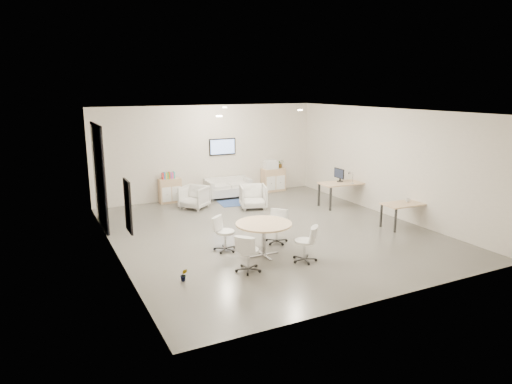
{
  "coord_description": "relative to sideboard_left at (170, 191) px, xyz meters",
  "views": [
    {
      "loc": [
        -5.56,
        -10.34,
        3.8
      ],
      "look_at": [
        -0.21,
        0.4,
        1.03
      ],
      "focal_mm": 32.0,
      "sensor_mm": 36.0,
      "label": 1
    }
  ],
  "objects": [
    {
      "name": "room_shell",
      "position": [
        1.49,
        -4.29,
        1.19
      ],
      "size": [
        9.6,
        10.6,
        4.8
      ],
      "color": "#57554F",
      "rests_on": "ground"
    },
    {
      "name": "glass_door",
      "position": [
        -2.46,
        -1.78,
        1.1
      ],
      "size": [
        0.09,
        1.9,
        2.85
      ],
      "color": "black",
      "rests_on": "room_shell"
    },
    {
      "name": "artwork",
      "position": [
        -2.48,
        -5.89,
        1.14
      ],
      "size": [
        0.05,
        0.54,
        1.04
      ],
      "color": "black",
      "rests_on": "room_shell"
    },
    {
      "name": "wall_tv",
      "position": [
        1.99,
        0.18,
        1.34
      ],
      "size": [
        0.98,
        0.06,
        0.58
      ],
      "color": "black",
      "rests_on": "room_shell"
    },
    {
      "name": "ceiling_spots",
      "position": [
        1.29,
        -3.45,
        2.77
      ],
      "size": [
        3.14,
        4.14,
        0.03
      ],
      "color": "#FFEAC6",
      "rests_on": "room_shell"
    },
    {
      "name": "sideboard_left",
      "position": [
        0.0,
        0.0,
        0.0
      ],
      "size": [
        0.72,
        0.38,
        0.82
      ],
      "color": "#DCB184",
      "rests_on": "room_shell"
    },
    {
      "name": "sideboard_right",
      "position": [
        3.93,
        -0.02,
        0.02
      ],
      "size": [
        0.86,
        0.41,
        0.86
      ],
      "color": "#DCB184",
      "rests_on": "room_shell"
    },
    {
      "name": "books",
      "position": [
        -0.04,
        0.0,
        0.52
      ],
      "size": [
        0.43,
        0.14,
        0.22
      ],
      "color": "red",
      "rests_on": "sideboard_left"
    },
    {
      "name": "printer",
      "position": [
        3.81,
        -0.01,
        0.61
      ],
      "size": [
        0.5,
        0.42,
        0.34
      ],
      "rotation": [
        0.0,
        0.0,
        -0.05
      ],
      "color": "white",
      "rests_on": "sideboard_right"
    },
    {
      "name": "loveseat",
      "position": [
        2.03,
        -0.18,
        -0.09
      ],
      "size": [
        1.59,
        0.83,
        0.59
      ],
      "rotation": [
        0.0,
        0.0,
        -0.03
      ],
      "color": "silver",
      "rests_on": "room_shell"
    },
    {
      "name": "blue_rug",
      "position": [
        2.08,
        -1.05,
        -0.4
      ],
      "size": [
        1.44,
        1.03,
        0.01
      ],
      "primitive_type": "cube",
      "rotation": [
        0.0,
        0.0,
        -0.09
      ],
      "color": "#2D458B",
      "rests_on": "room_shell"
    },
    {
      "name": "armchair_left",
      "position": [
        0.49,
        -1.05,
        -0.01
      ],
      "size": [
        1.04,
        1.05,
        0.79
      ],
      "primitive_type": "imported",
      "rotation": [
        0.0,
        0.0,
        -0.88
      ],
      "color": "silver",
      "rests_on": "room_shell"
    },
    {
      "name": "armchair_right",
      "position": [
        2.17,
        -1.91,
        0.01
      ],
      "size": [
        1.0,
        0.96,
        0.83
      ],
      "primitive_type": "imported",
      "rotation": [
        0.0,
        0.0,
        -0.31
      ],
      "color": "silver",
      "rests_on": "room_shell"
    },
    {
      "name": "desk_rear",
      "position": [
        4.9,
        -2.95,
        0.29
      ],
      "size": [
        1.55,
        0.85,
        0.78
      ],
      "rotation": [
        0.0,
        0.0,
        -0.07
      ],
      "color": "#DCB184",
      "rests_on": "room_shell"
    },
    {
      "name": "desk_front",
      "position": [
        5.06,
        -5.58,
        0.2
      ],
      "size": [
        1.33,
        0.72,
        0.68
      ],
      "rotation": [
        0.0,
        0.0,
        -0.05
      ],
      "color": "#DCB184",
      "rests_on": "room_shell"
    },
    {
      "name": "monitor",
      "position": [
        4.86,
        -2.8,
        0.61
      ],
      "size": [
        0.2,
        0.5,
        0.44
      ],
      "color": "black",
      "rests_on": "desk_rear"
    },
    {
      "name": "round_table",
      "position": [
        0.52,
        -5.81,
        0.3
      ],
      "size": [
        1.29,
        1.29,
        0.78
      ],
      "color": "#DCB184",
      "rests_on": "room_shell"
    },
    {
      "name": "meeting_chairs",
      "position": [
        0.52,
        -5.81,
        0.0
      ],
      "size": [
        2.23,
        2.23,
        0.82
      ],
      "color": "white",
      "rests_on": "room_shell"
    },
    {
      "name": "plant_cabinet",
      "position": [
        4.24,
        0.01,
        0.57
      ],
      "size": [
        0.3,
        0.33,
        0.24
      ],
      "primitive_type": "imported",
      "rotation": [
        0.0,
        0.0,
        -0.08
      ],
      "color": "#3F7F3F",
      "rests_on": "sideboard_right"
    },
    {
      "name": "plant_floor",
      "position": [
        -1.57,
        -6.36,
        -0.35
      ],
      "size": [
        0.22,
        0.3,
        0.12
      ],
      "primitive_type": "imported",
      "rotation": [
        0.0,
        0.0,
        -0.3
      ],
      "color": "#3F7F3F",
      "rests_on": "room_shell"
    },
    {
      "name": "cup",
      "position": [
        5.19,
        -5.52,
        0.33
      ],
      "size": [
        0.14,
        0.12,
        0.13
      ],
      "primitive_type": "imported",
      "rotation": [
        0.0,
        0.0,
        -0.17
      ],
      "color": "white",
      "rests_on": "desk_front"
    }
  ]
}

